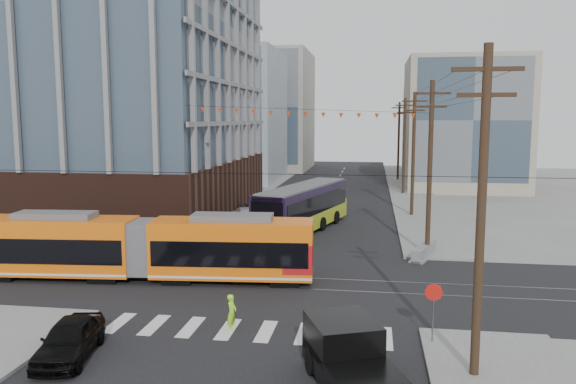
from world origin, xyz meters
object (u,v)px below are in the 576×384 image
streetcar (144,248)px  black_sedan (70,339)px  pickup_truck (360,369)px  city_bus (303,207)px

streetcar → black_sedan: 10.13m
pickup_truck → city_bus: bearing=78.9°
streetcar → black_sedan: (1.36, -9.98, -1.04)m
streetcar → pickup_truck: streetcar is taller
streetcar → city_bus: size_ratio=1.42×
streetcar → city_bus: (6.85, 14.71, 0.07)m
city_bus → streetcar: bearing=-99.4°
pickup_truck → black_sedan: size_ratio=1.41×
streetcar → pickup_truck: 16.51m
city_bus → black_sedan: city_bus is taller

